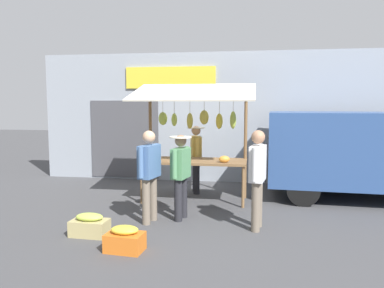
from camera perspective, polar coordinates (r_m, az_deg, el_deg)
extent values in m
plane|color=#424244|center=(8.19, 0.34, -8.51)|extent=(40.00, 40.00, 0.00)
cube|color=#8C939E|center=(10.11, 2.25, 4.00)|extent=(9.00, 0.25, 3.40)
cube|color=yellow|center=(10.15, -3.28, 9.94)|extent=(2.40, 0.06, 0.56)
cube|color=#47474C|center=(10.53, -10.09, 0.72)|extent=(1.90, 0.04, 2.10)
cube|color=brown|center=(8.02, 0.34, -2.59)|extent=(2.20, 0.90, 0.05)
cylinder|color=brown|center=(7.95, -7.57, -5.94)|extent=(0.06, 0.06, 0.83)
cylinder|color=brown|center=(7.62, 7.68, -6.45)|extent=(0.06, 0.06, 0.83)
cylinder|color=brown|center=(8.68, -6.09, -4.90)|extent=(0.06, 0.06, 0.83)
cylinder|color=brown|center=(8.39, 7.82, -5.31)|extent=(0.06, 0.06, 0.83)
cylinder|color=brown|center=(8.59, -6.26, 0.10)|extent=(0.07, 0.07, 2.35)
cylinder|color=brown|center=(8.28, 8.04, -0.14)|extent=(0.07, 0.07, 2.35)
cylinder|color=brown|center=(8.32, 0.77, 6.68)|extent=(2.12, 0.06, 0.06)
cube|color=beige|center=(7.78, 0.18, 7.83)|extent=(2.50, 1.46, 0.39)
cylinder|color=brown|center=(8.22, 6.21, 5.79)|extent=(0.01, 0.01, 0.25)
ellipsoid|color=#B2CC4C|center=(8.23, 6.19, 3.61)|extent=(0.15, 0.18, 0.38)
cylinder|color=brown|center=(8.21, 4.14, 5.64)|extent=(0.01, 0.01, 0.30)
ellipsoid|color=yellow|center=(8.22, 4.12, 3.44)|extent=(0.19, 0.21, 0.33)
cylinder|color=brown|center=(8.25, 1.85, 5.90)|extent=(0.01, 0.01, 0.23)
ellipsoid|color=gold|center=(8.26, 1.84, 4.03)|extent=(0.25, 0.23, 0.31)
cylinder|color=brown|center=(8.32, -0.32, 5.68)|extent=(0.01, 0.01, 0.29)
ellipsoid|color=gold|center=(8.33, -0.32, 3.49)|extent=(0.18, 0.20, 0.35)
cylinder|color=brown|center=(8.36, -2.69, 5.65)|extent=(0.01, 0.01, 0.30)
ellipsoid|color=#B2CC4C|center=(8.37, -2.68, 3.66)|extent=(0.14, 0.17, 0.28)
cylinder|color=brown|center=(8.44, -4.41, 5.73)|extent=(0.01, 0.01, 0.27)
ellipsoid|color=#B2CC4C|center=(8.45, -4.40, 3.83)|extent=(0.20, 0.16, 0.29)
ellipsoid|color=orange|center=(7.67, 4.87, -2.28)|extent=(0.24, 0.18, 0.14)
sphere|color=#729E4C|center=(8.22, -2.47, -1.50)|extent=(0.20, 0.20, 0.20)
cylinder|color=#232328|center=(8.96, 0.52, -4.72)|extent=(0.14, 0.14, 0.77)
cylinder|color=#232328|center=(8.71, 0.69, -5.03)|extent=(0.14, 0.14, 0.77)
cube|color=gold|center=(8.74, 0.61, -0.64)|extent=(0.33, 0.50, 0.54)
cylinder|color=gold|center=(9.02, 0.43, -0.29)|extent=(0.09, 0.09, 0.50)
cylinder|color=gold|center=(8.45, 0.81, -0.72)|extent=(0.09, 0.09, 0.50)
sphere|color=tan|center=(8.70, 0.61, 2.03)|extent=(0.21, 0.21, 0.21)
cylinder|color=beige|center=(8.70, 0.61, 2.45)|extent=(0.40, 0.40, 0.02)
cylinder|color=#726656|center=(6.59, -6.91, -8.60)|extent=(0.14, 0.14, 0.79)
cylinder|color=#726656|center=(6.81, -5.86, -8.09)|extent=(0.14, 0.14, 0.79)
cube|color=#476B9E|center=(6.57, -6.44, -2.60)|extent=(0.31, 0.51, 0.56)
cylinder|color=#476B9E|center=(6.30, -7.70, -2.77)|extent=(0.09, 0.09, 0.52)
cylinder|color=#476B9E|center=(6.83, -5.29, -2.07)|extent=(0.09, 0.09, 0.52)
sphere|color=tan|center=(6.52, -6.49, 1.05)|extent=(0.22, 0.22, 0.22)
cylinder|color=#726656|center=(6.27, 9.55, -9.31)|extent=(0.14, 0.14, 0.81)
cylinder|color=#726656|center=(6.53, 9.91, -8.70)|extent=(0.14, 0.14, 0.81)
cube|color=silver|center=(6.26, 9.84, -2.87)|extent=(0.29, 0.52, 0.57)
cylinder|color=silver|center=(5.96, 9.42, -3.09)|extent=(0.09, 0.09, 0.53)
cylinder|color=silver|center=(6.55, 10.23, -2.28)|extent=(0.09, 0.09, 0.53)
sphere|color=#A87A5B|center=(6.21, 9.91, 1.03)|extent=(0.22, 0.22, 0.22)
cylinder|color=#232328|center=(6.73, -2.08, -8.44)|extent=(0.14, 0.14, 0.75)
cylinder|color=#232328|center=(6.95, -1.31, -7.96)|extent=(0.14, 0.14, 0.75)
cube|color=#518C5B|center=(6.71, -1.70, -2.89)|extent=(0.30, 0.49, 0.53)
cylinder|color=#518C5B|center=(6.44, -2.65, -3.07)|extent=(0.09, 0.09, 0.49)
cylinder|color=#518C5B|center=(6.97, -0.84, -2.37)|extent=(0.09, 0.09, 0.49)
sphere|color=#8C664C|center=(6.66, -1.72, 0.50)|extent=(0.21, 0.21, 0.21)
cylinder|color=beige|center=(6.65, -1.72, 1.03)|extent=(0.39, 0.39, 0.02)
cube|color=#2D4C84|center=(8.96, 25.76, -0.67)|extent=(4.50, 2.11, 1.55)
cube|color=black|center=(8.72, 17.37, 1.33)|extent=(1.51, 1.89, 0.68)
cylinder|color=black|center=(8.04, 16.37, -6.61)|extent=(0.67, 0.22, 0.66)
cylinder|color=black|center=(9.67, 15.73, -4.48)|extent=(0.67, 0.22, 0.66)
cube|color=#D1661E|center=(5.57, -10.05, -14.32)|extent=(0.55, 0.40, 0.26)
ellipsoid|color=yellow|center=(5.51, -10.09, -12.58)|extent=(0.39, 0.27, 0.12)
cube|color=tan|center=(6.29, -15.11, -12.05)|extent=(0.59, 0.37, 0.25)
ellipsoid|color=#B2CC4C|center=(6.24, -15.16, -10.53)|extent=(0.44, 0.26, 0.12)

